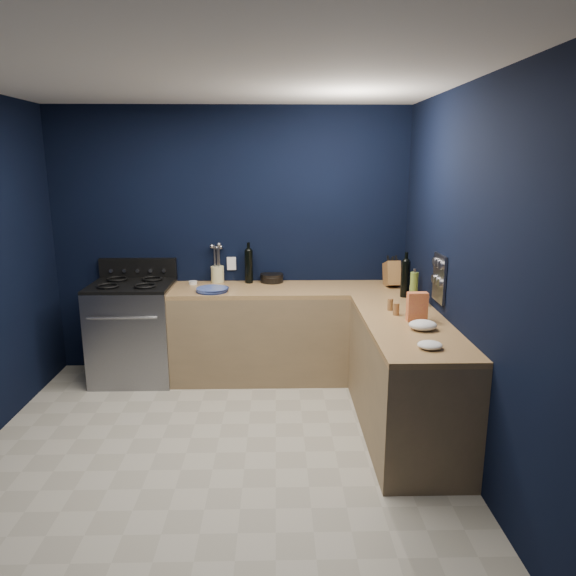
{
  "coord_description": "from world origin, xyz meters",
  "views": [
    {
      "loc": [
        0.45,
        -3.53,
        2.08
      ],
      "look_at": [
        0.55,
        1.0,
        1.0
      ],
      "focal_mm": 33.31,
      "sensor_mm": 36.0,
      "label": 1
    }
  ],
  "objects_px": {
    "gas_range": "(134,333)",
    "utensil_crock": "(217,274)",
    "plate_stack": "(212,290)",
    "knife_block": "(392,274)",
    "crouton_bag": "(417,307)"
  },
  "relations": [
    {
      "from": "plate_stack",
      "to": "utensil_crock",
      "type": "bearing_deg",
      "value": 88.54
    },
    {
      "from": "utensil_crock",
      "to": "knife_block",
      "type": "xyz_separation_m",
      "value": [
        1.7,
        -0.2,
        0.04
      ]
    },
    {
      "from": "gas_range",
      "to": "utensil_crock",
      "type": "distance_m",
      "value": 0.98
    },
    {
      "from": "utensil_crock",
      "to": "knife_block",
      "type": "distance_m",
      "value": 1.72
    },
    {
      "from": "utensil_crock",
      "to": "crouton_bag",
      "type": "height_order",
      "value": "crouton_bag"
    },
    {
      "from": "knife_block",
      "to": "plate_stack",
      "type": "bearing_deg",
      "value": -175.81
    },
    {
      "from": "gas_range",
      "to": "utensil_crock",
      "type": "relative_size",
      "value": 5.72
    },
    {
      "from": "utensil_crock",
      "to": "knife_block",
      "type": "height_order",
      "value": "knife_block"
    },
    {
      "from": "utensil_crock",
      "to": "crouton_bag",
      "type": "distance_m",
      "value": 2.14
    },
    {
      "from": "gas_range",
      "to": "knife_block",
      "type": "distance_m",
      "value": 2.56
    },
    {
      "from": "crouton_bag",
      "to": "gas_range",
      "type": "bearing_deg",
      "value": 153.93
    },
    {
      "from": "plate_stack",
      "to": "knife_block",
      "type": "xyz_separation_m",
      "value": [
        1.71,
        0.2,
        0.1
      ]
    },
    {
      "from": "knife_block",
      "to": "crouton_bag",
      "type": "bearing_deg",
      "value": -95.22
    },
    {
      "from": "gas_range",
      "to": "knife_block",
      "type": "relative_size",
      "value": 3.95
    },
    {
      "from": "gas_range",
      "to": "plate_stack",
      "type": "relative_size",
      "value": 3.17
    }
  ]
}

